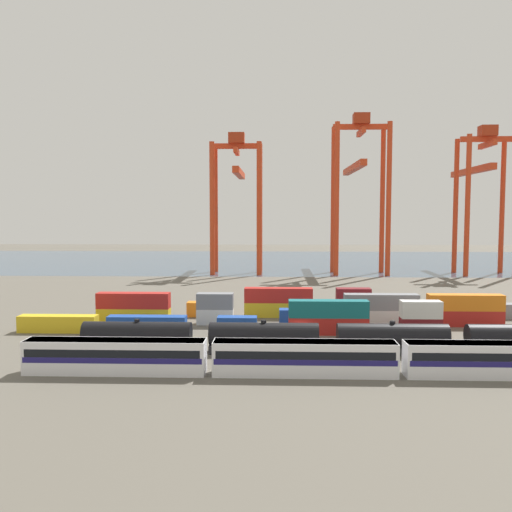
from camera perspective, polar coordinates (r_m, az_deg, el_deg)
name	(u,v)px	position (r m, az deg, el deg)	size (l,w,h in m)	color
ground_plane	(292,297)	(121.39, 3.78, -4.30)	(420.00, 420.00, 0.00)	#5B564C
harbour_water	(285,261)	(214.87, 3.03, -0.52)	(400.00, 110.00, 0.01)	#384C60
passenger_train	(304,357)	(63.33, 5.07, -10.39)	(64.15, 3.14, 3.90)	silver
freight_tank_row	(328,338)	(73.10, 7.48, -8.46)	(64.77, 2.93, 4.39)	#232326
shipping_container_0	(58,324)	(90.96, -19.91, -6.64)	(12.10, 2.44, 2.60)	gold
shipping_container_1	(147,324)	(86.76, -11.27, -6.99)	(12.10, 2.44, 2.60)	#1C4299
shipping_container_2	(237,325)	(84.67, -1.98, -7.19)	(6.04, 2.44, 2.60)	#1C4299
shipping_container_3	(328,326)	(84.85, 7.53, -7.20)	(12.10, 2.44, 2.60)	#AD211C
shipping_container_4	(328,309)	(84.37, 7.55, -5.47)	(12.10, 2.44, 2.60)	#146066
shipping_container_5	(420,326)	(87.29, 16.75, -7.02)	(6.04, 2.44, 2.60)	maroon
shipping_container_6	(421,309)	(86.83, 16.79, -5.34)	(6.04, 2.44, 2.60)	silver
shipping_container_7	(134,316)	(94.29, -12.61, -6.10)	(12.10, 2.44, 2.60)	gold
shipping_container_8	(134,300)	(93.86, -12.64, -4.54)	(12.10, 2.44, 2.60)	#AD211C
shipping_container_9	(215,316)	(91.81, -4.27, -6.29)	(6.04, 2.44, 2.60)	silver
shipping_container_10	(215,301)	(91.37, -4.28, -4.69)	(6.04, 2.44, 2.60)	slate
shipping_container_11	(298,317)	(91.34, 4.35, -6.35)	(6.04, 2.44, 2.60)	#1C4299
shipping_container_12	(381,317)	(92.90, 12.87, -6.26)	(12.10, 2.44, 2.60)	silver
shipping_container_13	(381,302)	(92.46, 12.89, -4.68)	(12.10, 2.44, 2.60)	slate
shipping_container_14	(465,318)	(96.40, 20.93, -6.06)	(12.10, 2.44, 2.60)	#AD211C
shipping_container_15	(465,302)	(95.98, 20.97, -4.53)	(12.10, 2.44, 2.60)	orange
shipping_container_17	(131,309)	(101.47, -12.90, -5.37)	(12.10, 2.44, 2.60)	#146066
shipping_container_18	(204,309)	(98.90, -5.41, -5.53)	(6.04, 2.44, 2.60)	orange
shipping_container_19	(278,310)	(98.08, 2.35, -5.60)	(12.10, 2.44, 2.60)	gold
shipping_container_20	(278,295)	(97.67, 2.35, -4.09)	(12.10, 2.44, 2.60)	#AD211C
shipping_container_21	(353,310)	(99.05, 10.09, -5.56)	(6.04, 2.44, 2.60)	gold
shipping_container_22	(353,296)	(98.64, 10.11, -4.07)	(6.04, 2.44, 2.60)	maroon
shipping_container_23	(429,310)	(101.76, 17.55, -5.43)	(12.10, 2.44, 2.60)	orange
shipping_container_24	(505,311)	(106.07, 24.51, -5.23)	(6.04, 2.44, 2.60)	slate
gantry_crane_west	(237,189)	(171.45, -1.97, 7.02)	(15.68, 33.31, 43.00)	red
gantry_crane_central	(359,179)	(174.10, 10.65, 7.86)	(16.92, 41.54, 48.60)	red
gantry_crane_east	(482,185)	(182.82, 22.52, 6.84)	(15.97, 36.84, 44.75)	red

